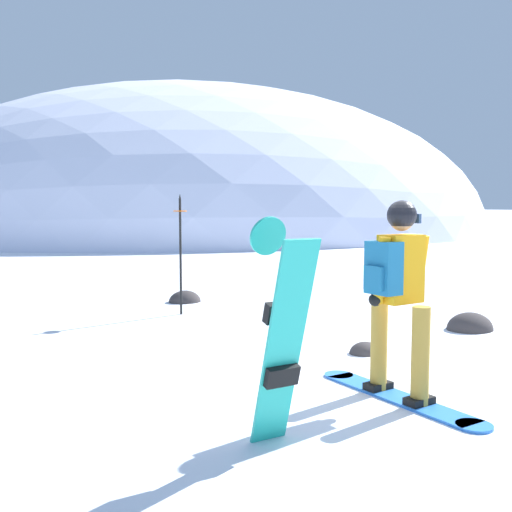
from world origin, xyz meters
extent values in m
plane|color=white|center=(0.00, 0.00, 0.00)|extent=(300.00, 300.00, 0.00)
ellipsoid|color=white|center=(11.27, 29.68, 0.00)|extent=(36.26, 32.64, 17.33)
cube|color=blue|center=(-0.53, -0.45, 0.01)|extent=(0.34, 1.57, 0.02)
cylinder|color=blue|center=(-0.57, 0.33, 0.01)|extent=(0.28, 0.28, 0.02)
cylinder|color=blue|center=(-0.50, -1.23, 0.01)|extent=(0.28, 0.28, 0.02)
cube|color=black|center=(-0.54, -0.21, 0.05)|extent=(0.26, 0.15, 0.06)
cube|color=black|center=(-0.52, -0.69, 0.05)|extent=(0.26, 0.15, 0.06)
cylinder|color=#BC8E33|center=(-0.54, -0.21, 0.43)|extent=(0.15, 0.15, 0.82)
cylinder|color=#BC8E33|center=(-0.52, -0.69, 0.43)|extent=(0.15, 0.15, 0.82)
cube|color=#F4A314|center=(-0.53, -0.45, 1.13)|extent=(0.37, 0.23, 0.58)
cylinder|color=#F4A314|center=(-0.76, -0.46, 1.13)|extent=(0.11, 0.18, 0.57)
cylinder|color=#F4A314|center=(-0.31, -0.44, 1.13)|extent=(0.11, 0.18, 0.57)
sphere|color=black|center=(-0.79, -0.42, 0.88)|extent=(0.11, 0.11, 0.11)
sphere|color=black|center=(-0.29, -0.40, 0.88)|extent=(0.11, 0.11, 0.11)
cube|color=teal|center=(-0.73, -0.45, 1.15)|extent=(0.19, 0.29, 0.44)
cube|color=teal|center=(-0.83, -0.46, 1.07)|extent=(0.07, 0.20, 0.20)
sphere|color=tan|center=(-0.53, -0.45, 1.56)|extent=(0.21, 0.21, 0.21)
sphere|color=black|center=(-0.53, -0.45, 1.59)|extent=(0.25, 0.25, 0.25)
cube|color=navy|center=(-0.41, -0.44, 1.56)|extent=(0.04, 0.17, 0.08)
cube|color=#23B7A3|center=(-1.96, -0.84, 0.73)|extent=(0.28, 0.45, 1.47)
cylinder|color=#23B7A3|center=(-1.96, -0.62, 1.46)|extent=(0.28, 0.10, 0.28)
cube|color=black|center=(-1.96, -0.81, 0.95)|extent=(0.25, 0.11, 0.15)
cube|color=black|center=(-1.96, -0.81, 0.51)|extent=(0.25, 0.11, 0.15)
cylinder|color=black|center=(-0.62, 4.15, 0.88)|extent=(0.04, 0.04, 1.76)
cylinder|color=orange|center=(-0.62, 4.15, 1.58)|extent=(0.20, 0.20, 0.02)
cone|color=black|center=(-0.62, 4.15, 1.80)|extent=(0.04, 0.04, 0.08)
ellipsoid|color=#383333|center=(0.25, 0.90, 0.00)|extent=(0.37, 0.32, 0.26)
ellipsoid|color=#383333|center=(2.31, 1.17, 0.00)|extent=(0.66, 0.56, 0.46)
ellipsoid|color=#383333|center=(-0.11, 5.18, 0.00)|extent=(0.56, 0.48, 0.39)
camera|label=1|loc=(-4.09, -4.12, 1.68)|focal=41.32mm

